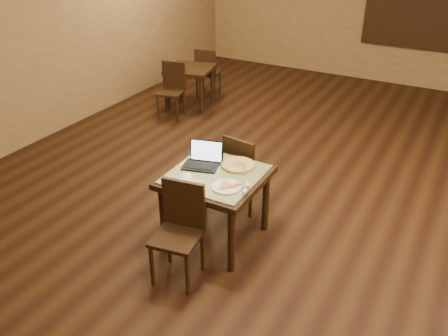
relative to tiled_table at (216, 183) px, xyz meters
The scene contains 17 objects.
ground 1.34m from the tiled_table, 64.41° to the left, with size 10.00×10.00×0.00m, color black.
wall_back 6.14m from the tiled_table, 85.22° to the left, with size 8.00×0.02×3.00m, color olive.
wall_left 3.75m from the tiled_table, 163.17° to the left, with size 0.02×10.00×3.00m, color olive.
mural 6.17m from the tiled_table, 80.51° to the left, with size 2.34×0.05×1.64m.
tiled_table is the anchor object (origin of this frame).
chair_main_near 0.63m from the tiled_table, 91.18° to the right, with size 0.46×0.46×0.93m.
chair_main_far 0.64m from the tiled_table, 90.99° to the left, with size 0.44×0.44×0.91m.
laptop 0.28m from the tiled_table, 152.28° to the left, with size 0.40×0.35×0.24m.
plate 0.31m from the tiled_table, 39.29° to the right, with size 0.28×0.28×0.02m, color white.
pizza_slice 0.31m from the tiled_table, 39.29° to the right, with size 0.19×0.19×0.02m, color beige, non-canonical shape.
pizza_pan 0.29m from the tiled_table, 63.43° to the left, with size 0.33×0.33×0.01m, color silver.
pizza_whole 0.29m from the tiled_table, 63.43° to the left, with size 0.34×0.34×0.02m.
spatula 0.29m from the tiled_table, 57.53° to the left, with size 0.11×0.26×0.01m, color silver.
napkin_roll 0.44m from the tiled_table, 19.29° to the right, with size 0.08×0.18×0.04m.
other_table_b 3.81m from the tiled_table, 126.39° to the left, with size 0.87×0.87×0.69m.
other_table_b_chair_near 3.42m from the tiled_table, 131.79° to the left, with size 0.46×0.46×0.89m.
other_table_b_chair_far 4.23m from the tiled_table, 122.03° to the left, with size 0.46×0.46×0.89m.
Camera 1 is at (1.51, -4.52, 3.01)m, focal length 38.00 mm.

